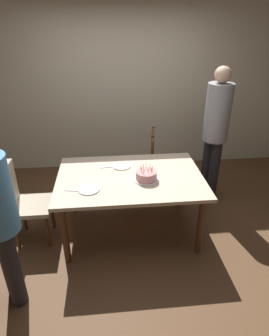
# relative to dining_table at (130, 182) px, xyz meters

# --- Properties ---
(ground) EXTENTS (6.40, 6.40, 0.00)m
(ground) POSITION_rel_dining_table_xyz_m (0.00, 0.00, -0.67)
(ground) COLOR brown
(back_wall) EXTENTS (6.40, 0.10, 2.60)m
(back_wall) POSITION_rel_dining_table_xyz_m (0.00, 1.85, 0.63)
(back_wall) COLOR beige
(back_wall) RESTS_ON ground
(dining_table) EXTENTS (1.62, 1.10, 0.75)m
(dining_table) POSITION_rel_dining_table_xyz_m (0.00, 0.00, 0.00)
(dining_table) COLOR beige
(dining_table) RESTS_ON ground
(birthday_cake) EXTENTS (0.28, 0.28, 0.17)m
(birthday_cake) POSITION_rel_dining_table_xyz_m (0.17, -0.10, 0.13)
(birthday_cake) COLOR silver
(birthday_cake) RESTS_ON dining_table
(plate_near_celebrant) EXTENTS (0.22, 0.22, 0.01)m
(plate_near_celebrant) POSITION_rel_dining_table_xyz_m (-0.44, -0.25, 0.09)
(plate_near_celebrant) COLOR white
(plate_near_celebrant) RESTS_ON dining_table
(plate_far_side) EXTENTS (0.22, 0.22, 0.01)m
(plate_far_side) POSITION_rel_dining_table_xyz_m (-0.08, 0.25, 0.09)
(plate_far_side) COLOR white
(plate_far_side) RESTS_ON dining_table
(fork_near_celebrant) EXTENTS (0.18, 0.05, 0.01)m
(fork_near_celebrant) POSITION_rel_dining_table_xyz_m (-0.60, -0.25, 0.08)
(fork_near_celebrant) COLOR silver
(fork_near_celebrant) RESTS_ON dining_table
(fork_far_side) EXTENTS (0.18, 0.04, 0.01)m
(fork_far_side) POSITION_rel_dining_table_xyz_m (-0.24, 0.23, 0.08)
(fork_far_side) COLOR silver
(fork_far_side) RESTS_ON dining_table
(chair_spindle_back) EXTENTS (0.51, 0.51, 0.95)m
(chair_spindle_back) POSITION_rel_dining_table_xyz_m (0.22, 0.86, -0.21)
(chair_spindle_back) COLOR #56331E
(chair_spindle_back) RESTS_ON ground
(chair_upholstered) EXTENTS (0.45, 0.44, 0.95)m
(chair_upholstered) POSITION_rel_dining_table_xyz_m (-1.20, -0.03, -0.14)
(chair_upholstered) COLOR tan
(chair_upholstered) RESTS_ON ground
(person_guest) EXTENTS (0.32, 0.32, 1.82)m
(person_guest) POSITION_rel_dining_table_xyz_m (1.17, 0.64, 0.38)
(person_guest) COLOR #262328
(person_guest) RESTS_ON ground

